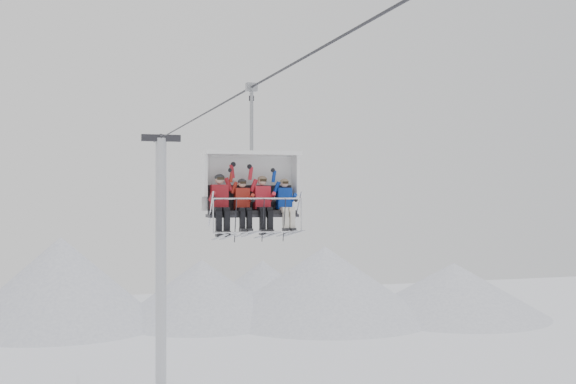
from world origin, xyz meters
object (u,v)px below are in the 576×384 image
object	(u,v)px
lift_tower_right	(161,284)
skier_center_left	(243,203)
skier_far_left	(220,201)
skier_center_right	(263,202)
skier_far_right	(285,203)
chairlift_carrier	(250,184)

from	to	relation	value
lift_tower_right	skier_center_left	bearing A→B (deg)	-90.86
skier_far_left	skier_center_right	xyz separation A→B (m)	(1.16, -0.00, -0.02)
lift_tower_right	skier_far_left	size ratio (longest dim) A/B	7.76
skier_far_right	skier_center_left	bearing A→B (deg)	-179.95
skier_center_left	skier_far_right	xyz separation A→B (m)	(1.17, 0.00, 0.00)
lift_tower_right	skier_far_right	xyz separation A→B (m)	(0.89, -18.90, 4.41)
lift_tower_right	skier_center_left	size ratio (longest dim) A/B	7.99
skier_center_right	skier_center_left	bearing A→B (deg)	-178.97
lift_tower_right	chairlift_carrier	size ratio (longest dim) A/B	3.38
skier_center_left	lift_tower_right	bearing A→B (deg)	89.14
skier_far_left	chairlift_carrier	bearing A→B (deg)	18.80
skier_far_left	skier_center_left	xyz separation A→B (m)	(0.61, -0.01, -0.06)
skier_far_left	skier_center_left	world-z (taller)	skier_far_left
skier_far_left	skier_far_right	distance (m)	1.78
chairlift_carrier	skier_center_left	size ratio (longest dim) A/B	2.36
skier_center_left	skier_center_right	xyz separation A→B (m)	(0.55, 0.01, 0.04)
skier_center_right	skier_far_left	bearing A→B (deg)	179.76
chairlift_carrier	skier_far_right	distance (m)	1.08
chairlift_carrier	skier_center_right	bearing A→B (deg)	-48.70
lift_tower_right	skier_far_left	distance (m)	19.43
chairlift_carrier	skier_far_right	world-z (taller)	chairlift_carrier
chairlift_carrier	skier_center_right	xyz separation A→B (m)	(0.27, -0.31, -0.49)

